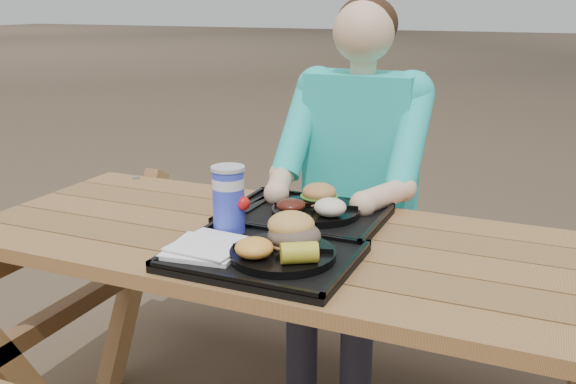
% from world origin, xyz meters
% --- Properties ---
extents(picnic_table, '(1.80, 1.49, 0.75)m').
position_xyz_m(picnic_table, '(0.00, 0.00, 0.38)').
color(picnic_table, '#999999').
rests_on(picnic_table, ground).
extents(tray_near, '(0.45, 0.35, 0.02)m').
position_xyz_m(tray_near, '(0.01, -0.18, 0.76)').
color(tray_near, black).
rests_on(tray_near, picnic_table).
extents(tray_far, '(0.45, 0.35, 0.02)m').
position_xyz_m(tray_far, '(-0.01, 0.15, 0.76)').
color(tray_far, black).
rests_on(tray_far, picnic_table).
extents(plate_near, '(0.26, 0.26, 0.02)m').
position_xyz_m(plate_near, '(0.07, -0.18, 0.78)').
color(plate_near, black).
rests_on(plate_near, tray_near).
extents(plate_far, '(0.26, 0.26, 0.02)m').
position_xyz_m(plate_far, '(0.02, 0.16, 0.78)').
color(plate_far, black).
rests_on(plate_far, tray_far).
extents(napkin_stack, '(0.20, 0.20, 0.02)m').
position_xyz_m(napkin_stack, '(-0.13, -0.22, 0.78)').
color(napkin_stack, white).
rests_on(napkin_stack, tray_near).
extents(soda_cup, '(0.09, 0.09, 0.17)m').
position_xyz_m(soda_cup, '(-0.14, -0.07, 0.86)').
color(soda_cup, '#1C2BD2').
rests_on(soda_cup, tray_near).
extents(condiment_bbq, '(0.05, 0.05, 0.03)m').
position_xyz_m(condiment_bbq, '(0.01, -0.05, 0.78)').
color(condiment_bbq, '#310605').
rests_on(condiment_bbq, tray_near).
extents(condiment_mustard, '(0.05, 0.05, 0.03)m').
position_xyz_m(condiment_mustard, '(0.07, -0.06, 0.79)').
color(condiment_mustard, yellow).
rests_on(condiment_mustard, tray_near).
extents(sandwich, '(0.12, 0.12, 0.13)m').
position_xyz_m(sandwich, '(0.08, -0.14, 0.85)').
color(sandwich, '#E1A24F').
rests_on(sandwich, plate_near).
extents(mac_cheese, '(0.09, 0.09, 0.05)m').
position_xyz_m(mac_cheese, '(0.02, -0.25, 0.81)').
color(mac_cheese, '#FFB343').
rests_on(mac_cheese, plate_near).
extents(corn_cob, '(0.12, 0.12, 0.05)m').
position_xyz_m(corn_cob, '(0.13, -0.24, 0.82)').
color(corn_cob, gold).
rests_on(corn_cob, plate_near).
extents(cutlery_far, '(0.03, 0.17, 0.01)m').
position_xyz_m(cutlery_far, '(-0.18, 0.17, 0.77)').
color(cutlery_far, black).
rests_on(cutlery_far, tray_far).
extents(burger, '(0.10, 0.10, 0.09)m').
position_xyz_m(burger, '(0.01, 0.21, 0.84)').
color(burger, '#C68545').
rests_on(burger, plate_far).
extents(baked_beans, '(0.08, 0.08, 0.04)m').
position_xyz_m(baked_beans, '(-0.03, 0.10, 0.81)').
color(baked_beans, '#4C180F').
rests_on(baked_beans, plate_far).
extents(potato_salad, '(0.09, 0.09, 0.05)m').
position_xyz_m(potato_salad, '(0.08, 0.11, 0.82)').
color(potato_salad, white).
rests_on(potato_salad, plate_far).
extents(diner, '(0.48, 0.84, 1.28)m').
position_xyz_m(diner, '(-0.00, 0.65, 0.64)').
color(diner, '#1CC4B5').
rests_on(diner, ground).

